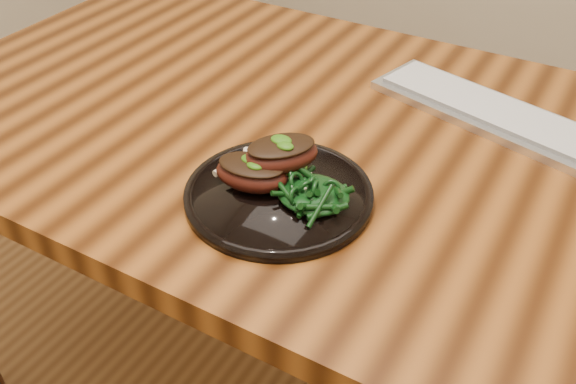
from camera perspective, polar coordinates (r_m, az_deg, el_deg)
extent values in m
cube|color=#391A07|center=(0.98, 7.97, 3.24)|extent=(1.60, 0.80, 0.04)
cylinder|color=#34170B|center=(1.77, -10.92, 5.24)|extent=(0.06, 0.06, 0.71)
cylinder|color=black|center=(0.85, -0.83, -0.26)|extent=(0.25, 0.25, 0.01)
torus|color=black|center=(0.85, -0.83, -0.16)|extent=(0.25, 0.25, 0.01)
cylinder|color=black|center=(0.85, -0.84, -0.02)|extent=(0.17, 0.17, 0.00)
ellipsoid|color=#3F130C|center=(0.85, -3.25, 1.58)|extent=(0.11, 0.08, 0.04)
ellipsoid|color=black|center=(0.84, -3.29, 2.43)|extent=(0.10, 0.07, 0.01)
cylinder|color=beige|center=(0.88, -5.40, 2.33)|extent=(0.02, 0.05, 0.01)
ellipsoid|color=#1C4F08|center=(0.83, -3.30, 2.76)|extent=(0.03, 0.02, 0.01)
ellipsoid|color=#3F130C|center=(0.85, -0.62, 3.26)|extent=(0.11, 0.12, 0.04)
ellipsoid|color=black|center=(0.84, -0.62, 4.15)|extent=(0.10, 0.11, 0.01)
cylinder|color=beige|center=(0.85, -3.77, 2.81)|extent=(0.03, 0.05, 0.01)
ellipsoid|color=#1C4F08|center=(0.84, -0.63, 4.48)|extent=(0.03, 0.02, 0.01)
ellipsoid|color=#1C4F08|center=(0.90, -0.81, 2.68)|extent=(0.09, 0.06, 0.01)
ellipsoid|color=black|center=(0.82, 2.26, -0.19)|extent=(0.10, 0.08, 0.02)
cube|color=silver|center=(1.08, 17.81, 6.56)|extent=(0.42, 0.22, 0.01)
cube|color=silver|center=(1.07, 17.90, 7.01)|extent=(0.39, 0.19, 0.01)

